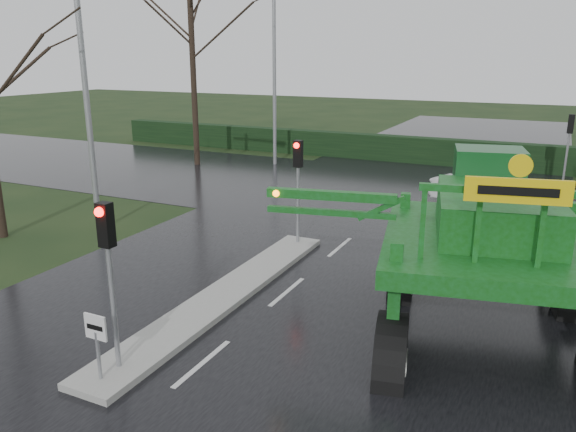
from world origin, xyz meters
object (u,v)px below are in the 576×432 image
at_px(keep_left_sign, 96,336).
at_px(traffic_signal_far, 569,135).
at_px(street_light_left_near, 89,58).
at_px(white_sedan, 483,209).
at_px(crop_sprayer, 398,239).
at_px(street_light_left_far, 279,57).
at_px(traffic_signal_near, 108,251).
at_px(traffic_signal_mid, 298,170).

height_order(keep_left_sign, traffic_signal_far, traffic_signal_far).
distance_m(street_light_left_near, white_sedan, 16.08).
bearing_deg(crop_sprayer, street_light_left_far, 110.74).
distance_m(street_light_left_far, crop_sprayer, 21.80).
height_order(traffic_signal_near, street_light_left_far, street_light_left_far).
xyz_separation_m(street_light_left_far, white_sedan, (11.81, -4.88, -5.99)).
distance_m(traffic_signal_near, traffic_signal_mid, 8.50).
bearing_deg(crop_sprayer, street_light_left_near, 148.50).
bearing_deg(traffic_signal_mid, crop_sprayer, -49.83).
xyz_separation_m(keep_left_sign, traffic_signal_near, (0.00, 0.49, 1.53)).
distance_m(keep_left_sign, traffic_signal_near, 1.61).
bearing_deg(street_light_left_far, white_sedan, -22.45).
distance_m(traffic_signal_mid, white_sedan, 9.44).
xyz_separation_m(traffic_signal_mid, crop_sprayer, (4.75, -5.62, 0.06)).
bearing_deg(white_sedan, traffic_signal_near, -175.74).
bearing_deg(traffic_signal_mid, street_light_left_near, -167.79).
xyz_separation_m(keep_left_sign, crop_sprayer, (4.75, 3.37, 1.59)).
bearing_deg(traffic_signal_far, keep_left_sign, 70.07).
xyz_separation_m(traffic_signal_near, traffic_signal_far, (7.80, 21.02, 0.00)).
bearing_deg(traffic_signal_near, keep_left_sign, -90.00).
relative_size(traffic_signal_near, traffic_signal_mid, 1.00).
height_order(traffic_signal_far, white_sedan, traffic_signal_far).
relative_size(traffic_signal_mid, traffic_signal_far, 1.00).
bearing_deg(street_light_left_near, traffic_signal_mid, 12.21).
distance_m(traffic_signal_far, street_light_left_near, 20.58).
xyz_separation_m(traffic_signal_far, crop_sprayer, (-3.05, -18.14, 0.06)).
height_order(keep_left_sign, white_sedan, keep_left_sign).
bearing_deg(street_light_left_near, keep_left_sign, -47.41).
xyz_separation_m(traffic_signal_near, street_light_left_far, (-6.89, 21.01, 3.40)).
xyz_separation_m(traffic_signal_near, traffic_signal_mid, (0.00, 8.50, 0.00)).
height_order(traffic_signal_mid, street_light_left_far, street_light_left_far).
height_order(street_light_left_near, street_light_left_far, same).
relative_size(street_light_left_far, white_sedan, 2.29).
relative_size(traffic_signal_near, white_sedan, 0.81).
height_order(traffic_signal_far, street_light_left_near, street_light_left_near).
distance_m(keep_left_sign, white_sedan, 17.37).
bearing_deg(white_sedan, traffic_signal_far, -9.30).
relative_size(keep_left_sign, crop_sprayer, 0.14).
xyz_separation_m(crop_sprayer, white_sedan, (0.17, 13.25, -2.65)).
bearing_deg(crop_sprayer, keep_left_sign, -156.59).
bearing_deg(keep_left_sign, street_light_left_far, 107.78).
xyz_separation_m(traffic_signal_near, street_light_left_near, (-6.89, 7.01, 3.40)).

